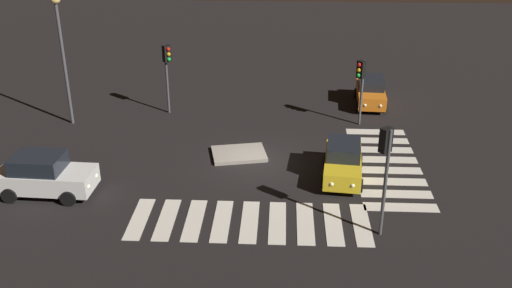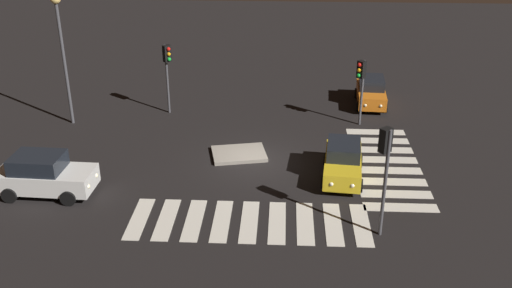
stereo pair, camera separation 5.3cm
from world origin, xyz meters
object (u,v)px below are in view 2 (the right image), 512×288
Objects in this scene: car_orange at (371,92)px; car_yellow at (343,161)px; street_lamp at (61,37)px; traffic_light_north at (361,77)px; traffic_light_east at (385,156)px; traffic_island at (239,154)px; traffic_light_west at (167,62)px; car_white at (44,175)px.

car_yellow is at bearing -11.02° from car_orange.
street_lamp is (-17.48, -3.85, 4.22)m from car_orange.
car_orange is 1.04× the size of traffic_light_north.
car_orange is at bearing -46.73° from traffic_light_east.
car_yellow is at bearing -21.45° from street_lamp.
traffic_light_north reaches higher than traffic_island.
traffic_light_east is (-0.40, -11.01, 0.56)m from traffic_light_north.
traffic_light_north is 11.03m from traffic_light_east.
traffic_light_west is 16.21m from traffic_light_east.
traffic_light_north is (14.79, 8.57, 1.95)m from car_white.
street_lamp is at bearing 15.97° from traffic_light_east.
traffic_light_north is at bearing 1.75° from street_lamp.
car_white is at bearing -62.11° from traffic_light_west.
traffic_light_east is (10.60, -12.26, 0.28)m from traffic_light_west.
car_yellow is 10.05m from car_orange.
car_white is 19.89m from car_orange.
car_yellow is 0.90× the size of traffic_light_east.
car_orange is (2.54, 9.72, -0.02)m from car_yellow.
car_yellow is 12.47m from traffic_light_west.
traffic_light_north is 0.84× the size of traffic_light_east.
car_white reaches higher than traffic_island.
street_lamp reaches higher than traffic_light_north.
traffic_light_north is 16.50m from street_lamp.
traffic_light_north is 0.52× the size of street_lamp.
traffic_light_west is at bearing -76.58° from car_orange.
car_white reaches higher than car_orange.
traffic_light_east is at bearing -0.16° from traffic_light_west.
car_yellow is 6.83m from traffic_light_north.
traffic_light_east reaches higher than traffic_island.
car_orange is at bearing 39.32° from car_white.
car_white is at bearing -152.72° from traffic_island.
traffic_island is 0.73× the size of traffic_light_west.
car_orange is 18.39m from street_lamp.
traffic_light_west is at bearing 18.17° from street_lamp.
car_white is at bearing -74.68° from car_yellow.
traffic_island is 9.66m from traffic_light_east.
traffic_island is 0.80× the size of traffic_light_north.
traffic_light_north is at bearing 173.49° from car_yellow.
car_yellow is at bearing 35.53° from traffic_light_north.
street_lamp is at bearing -73.95° from car_orange.
traffic_island is at bearing 29.78° from car_white.
traffic_light_west reaches higher than traffic_light_north.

